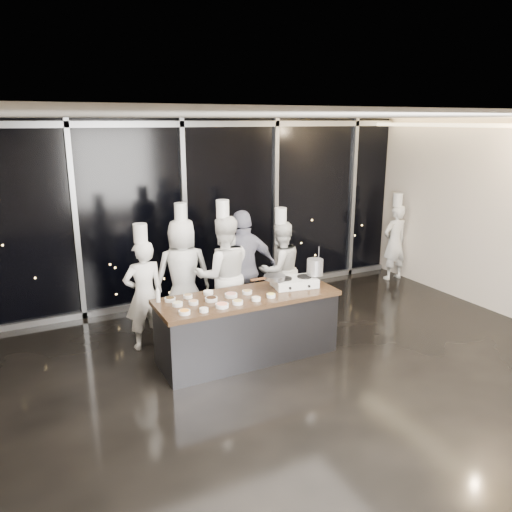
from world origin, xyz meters
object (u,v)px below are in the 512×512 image
(frying_pan, at_px, (274,277))
(chef_side, at_px, (395,241))
(chef_left, at_px, (183,273))
(guest, at_px, (244,269))
(chef_far_left, at_px, (144,293))
(chef_center, at_px, (224,275))
(demo_counter, at_px, (248,326))
(stove, at_px, (294,282))
(chef_right, at_px, (280,269))
(stock_pot, at_px, (315,267))

(frying_pan, height_order, chef_side, chef_side)
(chef_left, height_order, guest, chef_left)
(chef_far_left, bearing_deg, chef_left, -152.09)
(frying_pan, xyz_separation_m, chef_left, (-0.88, 1.30, -0.18))
(chef_left, bearing_deg, guest, 166.12)
(chef_side, bearing_deg, chef_center, 10.14)
(chef_center, relative_size, chef_side, 1.16)
(chef_far_left, relative_size, chef_center, 0.88)
(demo_counter, relative_size, chef_far_left, 1.36)
(stove, bearing_deg, chef_center, 137.58)
(chef_left, relative_size, chef_right, 1.09)
(demo_counter, height_order, frying_pan, frying_pan)
(chef_right, bearing_deg, chef_left, -13.91)
(chef_center, distance_m, chef_right, 1.13)
(stock_pot, height_order, chef_left, chef_left)
(chef_far_left, distance_m, chef_center, 1.21)
(chef_center, relative_size, guest, 1.11)
(stock_pot, bearing_deg, stove, 172.24)
(stock_pot, relative_size, chef_center, 0.11)
(chef_far_left, xyz_separation_m, chef_left, (0.73, 0.45, 0.07))
(demo_counter, distance_m, chef_side, 4.59)
(chef_center, xyz_separation_m, chef_side, (4.15, 0.91, -0.12))
(guest, xyz_separation_m, chef_right, (0.72, 0.13, -0.12))
(chef_center, bearing_deg, stock_pot, 149.57)
(stock_pot, bearing_deg, chef_far_left, 156.92)
(chef_far_left, height_order, guest, guest)
(chef_side, bearing_deg, guest, 9.88)
(stock_pot, distance_m, chef_right, 1.21)
(frying_pan, height_order, chef_far_left, chef_far_left)
(stove, distance_m, chef_side, 3.90)
(stock_pot, bearing_deg, guest, 121.25)
(stock_pot, bearing_deg, chef_right, 85.46)
(chef_center, bearing_deg, frying_pan, 127.67)
(frying_pan, height_order, chef_left, chef_left)
(chef_side, bearing_deg, chef_right, 10.34)
(frying_pan, relative_size, stock_pot, 2.35)
(guest, bearing_deg, demo_counter, 67.76)
(demo_counter, height_order, chef_left, chef_left)
(chef_right, bearing_deg, chef_side, -172.85)
(demo_counter, relative_size, guest, 1.33)
(chef_right, bearing_deg, chef_center, 6.38)
(chef_center, distance_m, chef_side, 4.25)
(stock_pot, height_order, guest, guest)
(stove, xyz_separation_m, guest, (-0.32, 0.99, -0.04))
(chef_left, bearing_deg, demo_counter, 116.33)
(guest, bearing_deg, chef_far_left, 3.74)
(demo_counter, xyz_separation_m, stove, (0.75, 0.03, 0.51))
(stock_pot, xyz_separation_m, chef_right, (0.09, 1.16, -0.35))
(guest, bearing_deg, stock_pot, 121.94)
(demo_counter, xyz_separation_m, chef_left, (-0.43, 1.38, 0.43))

